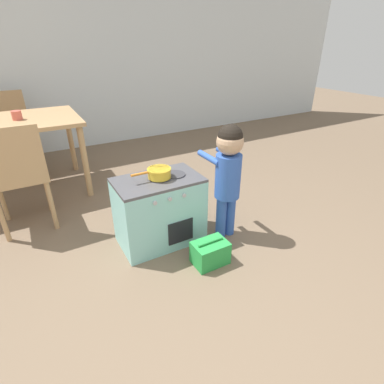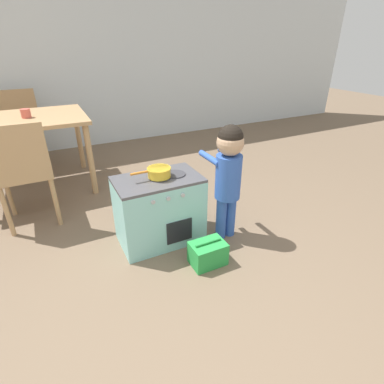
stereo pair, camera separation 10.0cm
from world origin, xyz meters
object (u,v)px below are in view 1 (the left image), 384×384
object	(u,v)px
dining_chair_near	(18,175)
dining_table	(12,130)
child_figure	(228,167)
toy_basket	(210,253)
toy_pot	(159,172)
cup_on_table	(17,115)
dining_chair_far	(11,128)
play_kitchen	(160,211)

from	to	relation	value
dining_chair_near	dining_table	bearing A→B (deg)	88.17
child_figure	toy_basket	xyz separation A→B (m)	(-0.28, -0.23, -0.49)
child_figure	dining_chair_near	size ratio (longest dim) A/B	1.02
toy_pot	dining_chair_near	world-z (taller)	dining_chair_near
toy_pot	cup_on_table	bearing A→B (deg)	119.42
toy_basket	cup_on_table	xyz separation A→B (m)	(-0.95, 1.79, 0.69)
toy_pot	child_figure	bearing A→B (deg)	-21.77
dining_table	dining_chair_near	xyz separation A→B (m)	(-0.02, -0.73, -0.17)
cup_on_table	dining_chair_far	bearing A→B (deg)	96.90
child_figure	dining_chair_far	distance (m)	2.73
child_figure	cup_on_table	size ratio (longest dim) A/B	10.35
play_kitchen	dining_chair_near	size ratio (longest dim) A/B	0.70
child_figure	toy_pot	bearing A→B (deg)	158.23
dining_chair_far	cup_on_table	distance (m)	0.88
dining_table	dining_chair_far	xyz separation A→B (m)	(-0.03, 0.80, -0.17)
child_figure	dining_chair_near	distance (m)	1.58
cup_on_table	toy_basket	bearing A→B (deg)	-62.01
toy_pot	dining_table	world-z (taller)	dining_table
dining_chair_near	child_figure	bearing A→B (deg)	-32.86
dining_chair_far	cup_on_table	size ratio (longest dim) A/B	10.14
dining_chair_near	dining_chair_far	bearing A→B (deg)	90.42
play_kitchen	toy_basket	distance (m)	0.48
toy_pot	dining_chair_near	bearing A→B (deg)	142.19
child_figure	dining_table	xyz separation A→B (m)	(-1.30, 1.59, 0.07)
toy_basket	dining_chair_far	bearing A→B (deg)	111.90
dining_chair_near	cup_on_table	size ratio (longest dim) A/B	10.14
play_kitchen	cup_on_table	bearing A→B (deg)	119.02
cup_on_table	dining_chair_near	bearing A→B (deg)	-97.16
dining_chair_near	dining_chair_far	world-z (taller)	same
toy_basket	dining_table	size ratio (longest dim) A/B	0.20
play_kitchen	dining_table	world-z (taller)	dining_table
dining_table	cup_on_table	xyz separation A→B (m)	(0.07, -0.03, 0.13)
play_kitchen	dining_chair_near	distance (m)	1.11
toy_basket	dining_chair_near	distance (m)	1.55
toy_basket	dining_table	world-z (taller)	dining_table
dining_chair_near	play_kitchen	bearing A→B (deg)	-38.22
play_kitchen	dining_chair_far	xyz separation A→B (m)	(-0.86, 2.20, 0.21)
toy_pot	dining_chair_far	world-z (taller)	dining_chair_far
play_kitchen	child_figure	world-z (taller)	child_figure
play_kitchen	dining_chair_far	distance (m)	2.37
play_kitchen	child_figure	bearing A→B (deg)	-21.21
child_figure	toy_basket	world-z (taller)	child_figure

